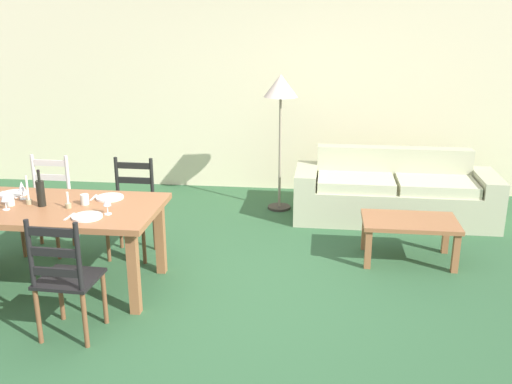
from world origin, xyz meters
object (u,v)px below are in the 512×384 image
(dining_chair_far_right, at_px, (132,208))
(coffee_table, at_px, (410,226))
(dining_chair_far_left, at_px, (48,205))
(wine_glass_far_left, at_px, (22,187))
(standing_lamp, at_px, (281,94))
(wine_bottle, at_px, (41,193))
(wine_glass_near_left, at_px, (5,197))
(dining_table, at_px, (49,215))
(dining_chair_near_right, at_px, (65,278))
(coffee_cup_primary, at_px, (85,199))
(couch, at_px, (393,194))
(wine_glass_near_right, at_px, (107,201))
(coffee_cup_secondary, at_px, (10,200))

(dining_chair_far_right, relative_size, coffee_table, 1.07)
(dining_chair_far_left, bearing_deg, dining_chair_far_right, -0.42)
(wine_glass_far_left, height_order, standing_lamp, standing_lamp)
(dining_chair_far_right, distance_m, wine_bottle, 1.02)
(dining_chair_far_left, relative_size, wine_glass_near_left, 5.96)
(dining_table, height_order, dining_chair_near_right, dining_chair_near_right)
(wine_bottle, distance_m, standing_lamp, 3.03)
(dining_chair_far_right, xyz_separation_m, coffee_table, (2.70, 0.15, -0.12))
(coffee_cup_primary, bearing_deg, dining_chair_far_left, 134.83)
(dining_table, bearing_deg, couch, 34.22)
(dining_chair_far_right, height_order, coffee_table, dining_chair_far_right)
(dining_chair_far_right, bearing_deg, wine_bottle, -122.47)
(dining_chair_near_right, relative_size, coffee_cup_primary, 10.67)
(wine_glass_near_right, distance_m, coffee_cup_primary, 0.36)
(standing_lamp, bearing_deg, coffee_cup_secondary, -131.85)
(dining_table, height_order, dining_chair_far_left, dining_chair_far_left)
(wine_bottle, xyz_separation_m, standing_lamp, (1.84, 2.34, 0.54))
(dining_chair_near_right, height_order, coffee_table, dining_chair_near_right)
(dining_chair_near_right, bearing_deg, coffee_table, 32.47)
(wine_glass_near_right, xyz_separation_m, coffee_cup_primary, (-0.28, 0.22, -0.07))
(dining_chair_far_left, relative_size, wine_bottle, 3.04)
(dining_chair_near_right, xyz_separation_m, couch, (2.67, 2.92, -0.19))
(coffee_table, bearing_deg, dining_table, -163.69)
(couch, relative_size, standing_lamp, 1.40)
(dining_chair_far_left, distance_m, dining_chair_far_right, 0.87)
(coffee_cup_secondary, bearing_deg, standing_lamp, 48.15)
(coffee_cup_primary, height_order, coffee_cup_secondary, same)
(wine_glass_far_left, xyz_separation_m, standing_lamp, (2.10, 2.18, 0.55))
(coffee_cup_primary, distance_m, coffee_cup_secondary, 0.63)
(couch, bearing_deg, wine_glass_near_left, -146.46)
(dining_table, distance_m, coffee_table, 3.31)
(wine_glass_near_left, relative_size, wine_glass_far_left, 1.00)
(wine_glass_near_right, height_order, standing_lamp, standing_lamp)
(wine_glass_far_left, bearing_deg, wine_bottle, -31.53)
(wine_glass_near_left, height_order, coffee_table, wine_glass_near_left)
(dining_table, xyz_separation_m, coffee_cup_primary, (0.30, 0.07, 0.13))
(dining_table, relative_size, dining_chair_near_right, 1.98)
(dining_chair_near_right, relative_size, wine_bottle, 3.04)
(coffee_cup_secondary, relative_size, standing_lamp, 0.05)
(coffee_cup_secondary, bearing_deg, dining_chair_far_left, 96.76)
(wine_bottle, distance_m, coffee_cup_secondary, 0.28)
(wine_glass_far_left, bearing_deg, coffee_cup_secondary, -95.66)
(dining_chair_far_right, distance_m, coffee_cup_secondary, 1.17)
(coffee_table, bearing_deg, wine_glass_near_left, -162.86)
(coffee_table, relative_size, standing_lamp, 0.55)
(coffee_cup_secondary, height_order, coffee_table, coffee_cup_secondary)
(dining_chair_far_left, distance_m, wine_glass_near_left, 1.01)
(standing_lamp, bearing_deg, dining_chair_far_left, -145.13)
(dining_chair_far_left, bearing_deg, wine_glass_near_right, -43.17)
(wine_bottle, bearing_deg, dining_table, 15.64)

